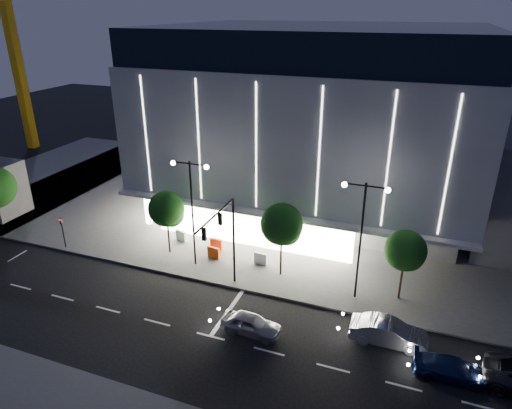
{
  "coord_description": "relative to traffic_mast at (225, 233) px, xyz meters",
  "views": [
    {
      "loc": [
        13.09,
        -22.53,
        19.56
      ],
      "look_at": [
        1.26,
        8.77,
        5.0
      ],
      "focal_mm": 32.0,
      "sensor_mm": 36.0,
      "label": 1
    }
  ],
  "objects": [
    {
      "name": "barrier_d",
      "position": [
        1.0,
        4.56,
        -4.38
      ],
      "size": [
        1.12,
        0.34,
        1.0
      ],
      "primitive_type": "cube",
      "rotation": [
        0.0,
        0.0,
        -0.08
      ],
      "color": "silver",
      "rests_on": "sidewalk_museum"
    },
    {
      "name": "ground",
      "position": [
        -1.0,
        -3.34,
        -5.03
      ],
      "size": [
        160.0,
        160.0,
        0.0
      ],
      "primitive_type": "plane",
      "color": "black",
      "rests_on": "ground"
    },
    {
      "name": "sidewalk_museum",
      "position": [
        4.0,
        20.66,
        -4.95
      ],
      "size": [
        70.0,
        40.0,
        0.15
      ],
      "primitive_type": "cube",
      "color": "#474747",
      "rests_on": "ground"
    },
    {
      "name": "ped_signal_far",
      "position": [
        -16.0,
        1.16,
        -3.14
      ],
      "size": [
        0.22,
        0.24,
        3.0
      ],
      "color": "black",
      "rests_on": "ground"
    },
    {
      "name": "traffic_mast",
      "position": [
        0.0,
        0.0,
        0.0
      ],
      "size": [
        0.33,
        5.89,
        7.07
      ],
      "color": "black",
      "rests_on": "ground"
    },
    {
      "name": "street_lamp_west",
      "position": [
        -4.0,
        2.66,
        0.93
      ],
      "size": [
        3.16,
        0.36,
        9.0
      ],
      "color": "black",
      "rests_on": "ground"
    },
    {
      "name": "car_lead",
      "position": [
        3.33,
        -3.57,
        -4.34
      ],
      "size": [
        4.07,
        1.74,
        1.37
      ],
      "primitive_type": "imported",
      "rotation": [
        0.0,
        0.0,
        1.54
      ],
      "color": "#A0A1A7",
      "rests_on": "ground"
    },
    {
      "name": "tree_left",
      "position": [
        -6.97,
        3.68,
        -0.99
      ],
      "size": [
        3.02,
        3.02,
        5.72
      ],
      "color": "black",
      "rests_on": "ground"
    },
    {
      "name": "car_third",
      "position": [
        15.43,
        -3.14,
        -4.42
      ],
      "size": [
        4.27,
        1.89,
        1.22
      ],
      "primitive_type": "imported",
      "rotation": [
        0.0,
        0.0,
        1.62
      ],
      "color": "navy",
      "rests_on": "ground"
    },
    {
      "name": "barrier_a",
      "position": [
        -3.02,
        4.09,
        -4.38
      ],
      "size": [
        1.12,
        0.4,
        1.0
      ],
      "primitive_type": "cube",
      "rotation": [
        0.0,
        0.0,
        -0.14
      ],
      "color": "#DC430C",
      "rests_on": "sidewalk_museum"
    },
    {
      "name": "tree_right",
      "position": [
        12.03,
        3.68,
        -1.14
      ],
      "size": [
        2.91,
        2.91,
        5.51
      ],
      "color": "black",
      "rests_on": "ground"
    },
    {
      "name": "tree_mid",
      "position": [
        3.03,
        3.68,
        -0.69
      ],
      "size": [
        3.25,
        3.25,
        6.15
      ],
      "color": "black",
      "rests_on": "ground"
    },
    {
      "name": "museum",
      "position": [
        1.98,
        18.97,
        4.25
      ],
      "size": [
        30.0,
        25.8,
        18.0
      ],
      "color": "#4C4C51",
      "rests_on": "ground"
    },
    {
      "name": "barrier_b",
      "position": [
        -7.09,
        5.81,
        -4.38
      ],
      "size": [
        1.13,
        0.52,
        1.0
      ],
      "primitive_type": "cube",
      "rotation": [
        0.0,
        0.0,
        -0.26
      ],
      "color": "silver",
      "rests_on": "sidewalk_museum"
    },
    {
      "name": "car_second",
      "position": [
        11.75,
        -1.42,
        -4.23
      ],
      "size": [
        4.84,
        1.76,
        1.59
      ],
      "primitive_type": "imported",
      "rotation": [
        0.0,
        0.0,
        1.59
      ],
      "color": "#B0B3B8",
      "rests_on": "ground"
    },
    {
      "name": "street_lamp_east",
      "position": [
        9.0,
        2.66,
        0.93
      ],
      "size": [
        3.16,
        0.36,
        9.0
      ],
      "color": "black",
      "rests_on": "ground"
    },
    {
      "name": "barrier_c",
      "position": [
        -3.47,
        5.54,
        -4.38
      ],
      "size": [
        1.11,
        0.3,
        1.0
      ],
      "primitive_type": "cube",
      "rotation": [
        0.0,
        0.0,
        -0.05
      ],
      "color": "#DA3F0C",
      "rests_on": "sidewalk_museum"
    }
  ]
}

